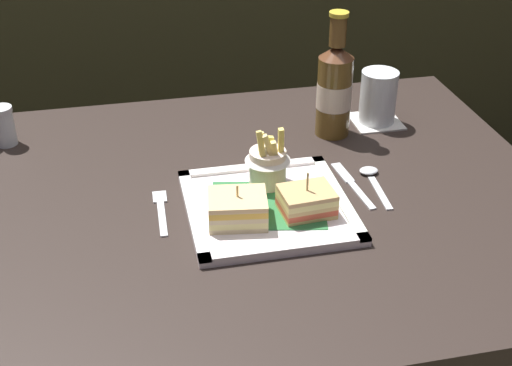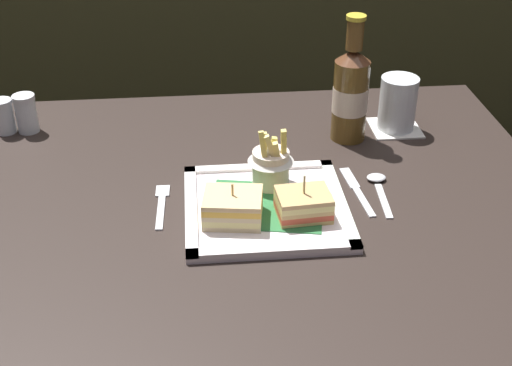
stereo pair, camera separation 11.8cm
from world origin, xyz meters
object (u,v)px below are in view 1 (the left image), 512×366
at_px(pepper_shaker, 4,128).
at_px(beer_bottle, 334,88).
at_px(water_glass, 378,100).
at_px(fork, 161,210).
at_px(sandwich_half_left, 238,209).
at_px(fries_cup, 268,161).
at_px(dining_table, 245,261).
at_px(square_plate, 268,207).
at_px(knife, 351,183).
at_px(sandwich_half_right, 307,201).
at_px(spoon, 372,177).

bearing_deg(pepper_shaker, beer_bottle, -7.96).
height_order(water_glass, fork, water_glass).
distance_m(sandwich_half_left, pepper_shaker, 0.55).
bearing_deg(fries_cup, dining_table, -163.30).
relative_size(dining_table, sandwich_half_left, 10.64).
height_order(dining_table, square_plate, square_plate).
bearing_deg(water_glass, fork, -152.88).
bearing_deg(water_glass, square_plate, -136.83).
bearing_deg(fork, water_glass, 27.12).
bearing_deg(square_plate, fries_cup, 76.96).
bearing_deg(knife, water_glass, 59.98).
xyz_separation_m(dining_table, beer_bottle, (0.22, 0.20, 0.24)).
xyz_separation_m(beer_bottle, water_glass, (0.11, 0.03, -0.05)).
bearing_deg(dining_table, knife, -0.26).
distance_m(square_plate, sandwich_half_right, 0.07).
bearing_deg(pepper_shaker, water_glass, -4.64).
height_order(sandwich_half_left, pepper_shaker, pepper_shaker).
relative_size(square_plate, knife, 1.65).
xyz_separation_m(knife, pepper_shaker, (-0.62, 0.29, 0.03)).
distance_m(knife, pepper_shaker, 0.69).
bearing_deg(beer_bottle, knife, -97.29).
relative_size(square_plate, beer_bottle, 1.08).
bearing_deg(dining_table, beer_bottle, 41.88).
bearing_deg(spoon, beer_bottle, 94.89).
height_order(sandwich_half_right, fork, sandwich_half_right).
distance_m(beer_bottle, fork, 0.44).
bearing_deg(sandwich_half_right, sandwich_half_left, 180.00).
height_order(sandwich_half_left, sandwich_half_right, sandwich_half_right).
height_order(fork, knife, same).
height_order(square_plate, sandwich_half_left, sandwich_half_left).
height_order(sandwich_half_right, spoon, sandwich_half_right).
height_order(square_plate, spoon, square_plate).
distance_m(water_glass, pepper_shaker, 0.76).
height_order(dining_table, sandwich_half_right, sandwich_half_right).
xyz_separation_m(sandwich_half_left, pepper_shaker, (-0.40, 0.38, 0.00)).
height_order(beer_bottle, spoon, beer_bottle).
relative_size(dining_table, fries_cup, 9.72).
distance_m(dining_table, water_glass, 0.44).
bearing_deg(spoon, dining_table, -178.26).
xyz_separation_m(sandwich_half_left, beer_bottle, (0.25, 0.29, 0.07)).
xyz_separation_m(dining_table, water_glass, (0.33, 0.23, 0.19)).
relative_size(square_plate, spoon, 1.95).
xyz_separation_m(square_plate, fries_cup, (0.02, 0.07, 0.05)).
distance_m(fries_cup, fork, 0.20).
xyz_separation_m(sandwich_half_right, water_glass, (0.24, 0.32, 0.02)).
xyz_separation_m(dining_table, fork, (-0.15, -0.02, 0.15)).
xyz_separation_m(beer_bottle, spoon, (0.02, -0.19, -0.09)).
height_order(sandwich_half_right, beer_bottle, beer_bottle).
height_order(dining_table, pepper_shaker, pepper_shaker).
relative_size(sandwich_half_left, knife, 0.63).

